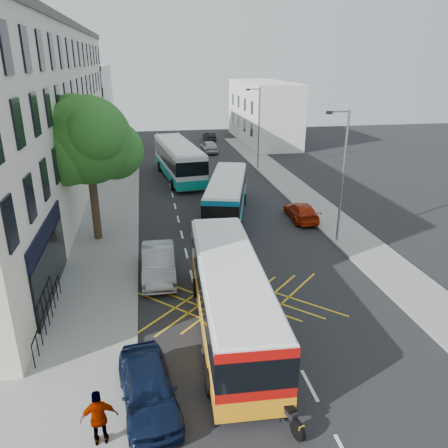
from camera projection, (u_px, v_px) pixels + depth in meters
name	position (u px, v px, depth m)	size (l,w,h in m)	color
ground	(310.00, 385.00, 15.43)	(120.00, 120.00, 0.00)	black
pavement_left	(99.00, 239.00, 27.80)	(5.00, 70.00, 0.15)	gray
pavement_right	(335.00, 223.00, 30.45)	(3.00, 70.00, 0.15)	gray
terrace_main	(26.00, 116.00, 33.25)	(8.30, 45.00, 13.50)	beige
terrace_far	(80.00, 103.00, 61.95)	(8.00, 20.00, 10.00)	silver
building_right	(263.00, 112.00, 60.01)	(6.00, 18.00, 8.00)	silver
street_tree	(88.00, 141.00, 25.56)	(6.30, 5.70, 8.80)	#382619
lamp_near	(342.00, 171.00, 25.87)	(1.45, 0.15, 8.00)	slate
lamp_far	(258.00, 124.00, 44.27)	(1.45, 0.15, 8.00)	slate
railings	(48.00, 314.00, 18.44)	(0.08, 5.60, 1.14)	black
bus_near	(231.00, 296.00, 18.08)	(3.12, 11.11, 3.09)	silver
bus_mid	(227.00, 196.00, 31.63)	(4.97, 10.48, 2.87)	silver
bus_far	(179.00, 160.00, 41.75)	(4.16, 12.27, 3.39)	silver
motorbike	(284.00, 398.00, 13.58)	(0.87, 2.18, 1.99)	black
parked_car_blue	(148.00, 388.00, 14.29)	(1.74, 4.32, 1.47)	black
parked_car_silver	(159.00, 263.00, 22.89)	(1.67, 4.80, 1.58)	#929599
red_hatchback	(301.00, 211.00, 31.20)	(1.71, 4.20, 1.22)	#A62007
distant_car_grey	(173.00, 144.00, 55.93)	(2.13, 4.63, 1.29)	#3F4247
distant_car_silver	(209.00, 146.00, 53.65)	(1.75, 4.34, 1.48)	#A7ABAF
distant_car_dark	(209.00, 136.00, 61.51)	(1.30, 3.73, 1.23)	black
pedestrian_far	(99.00, 418.00, 12.64)	(1.09, 0.45, 1.86)	gray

